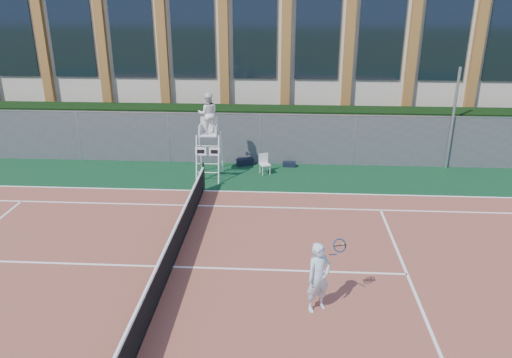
# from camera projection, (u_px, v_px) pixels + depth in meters

# --- Properties ---
(ground) EXTENTS (120.00, 120.00, 0.00)m
(ground) POSITION_uv_depth(u_px,v_px,m) (172.00, 268.00, 13.78)
(ground) COLOR #233814
(apron) EXTENTS (36.00, 20.00, 0.01)m
(apron) POSITION_uv_depth(u_px,v_px,m) (180.00, 250.00, 14.71)
(apron) COLOR #0B3319
(apron) RESTS_ON ground
(tennis_court) EXTENTS (23.77, 10.97, 0.02)m
(tennis_court) POSITION_uv_depth(u_px,v_px,m) (172.00, 267.00, 13.77)
(tennis_court) COLOR brown
(tennis_court) RESTS_ON apron
(tennis_net) EXTENTS (0.10, 11.30, 1.10)m
(tennis_net) POSITION_uv_depth(u_px,v_px,m) (171.00, 251.00, 13.58)
(tennis_net) COLOR black
(tennis_net) RESTS_ON ground
(fence) EXTENTS (40.00, 0.06, 2.20)m
(fence) POSITION_uv_depth(u_px,v_px,m) (215.00, 139.00, 21.57)
(fence) COLOR #595E60
(fence) RESTS_ON ground
(hedge) EXTENTS (40.00, 1.40, 2.20)m
(hedge) POSITION_uv_depth(u_px,v_px,m) (218.00, 131.00, 22.68)
(hedge) COLOR black
(hedge) RESTS_ON ground
(building) EXTENTS (45.00, 10.60, 8.22)m
(building) POSITION_uv_depth(u_px,v_px,m) (234.00, 43.00, 28.97)
(building) COLOR beige
(building) RESTS_ON ground
(steel_pole) EXTENTS (0.12, 0.12, 4.27)m
(steel_pole) POSITION_uv_depth(u_px,v_px,m) (453.00, 119.00, 20.55)
(steel_pole) COLOR #9EA0A5
(steel_pole) RESTS_ON ground
(umpire_chair) EXTENTS (0.97, 1.49, 3.48)m
(umpire_chair) POSITION_uv_depth(u_px,v_px,m) (208.00, 116.00, 19.41)
(umpire_chair) COLOR white
(umpire_chair) RESTS_ON ground
(plastic_chair) EXTENTS (0.52, 0.52, 0.84)m
(plastic_chair) POSITION_uv_depth(u_px,v_px,m) (264.00, 162.00, 20.49)
(plastic_chair) COLOR silver
(plastic_chair) RESTS_ON apron
(sports_bag_near) EXTENTS (0.75, 0.55, 0.30)m
(sports_bag_near) POSITION_uv_depth(u_px,v_px,m) (245.00, 162.00, 21.57)
(sports_bag_near) COLOR black
(sports_bag_near) RESTS_ON apron
(sports_bag_far) EXTENTS (0.56, 0.27, 0.22)m
(sports_bag_far) POSITION_uv_depth(u_px,v_px,m) (289.00, 164.00, 21.40)
(sports_bag_far) COLOR black
(sports_bag_far) RESTS_ON apron
(tennis_player) EXTENTS (1.04, 0.80, 1.76)m
(tennis_player) POSITION_uv_depth(u_px,v_px,m) (319.00, 277.00, 11.67)
(tennis_player) COLOR silver
(tennis_player) RESTS_ON tennis_court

